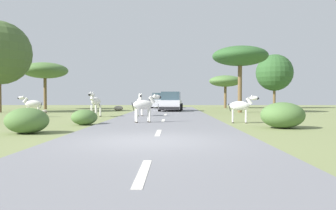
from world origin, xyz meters
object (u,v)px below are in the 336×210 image
(car_0, at_px, (171,102))
(tree_4, at_px, (45,71))
(tree_5, at_px, (274,73))
(rock_1, at_px, (45,112))
(tree_2, at_px, (240,57))
(tree_0, at_px, (225,81))
(rock_0, at_px, (118,108))
(zebra_3, at_px, (95,102))
(bush_4, at_px, (27,121))
(bush_2, at_px, (284,106))
(car_1, at_px, (160,101))
(zebra_2, at_px, (241,106))
(zebra_4, at_px, (32,104))
(bush_0, at_px, (84,117))
(zebra_0, at_px, (140,102))
(bush_3, at_px, (283,115))
(zebra_1, at_px, (144,105))

(car_0, xyz_separation_m, tree_4, (-13.62, 5.38, 3.31))
(tree_5, height_order, rock_1, tree_5)
(tree_2, relative_size, tree_4, 1.11)
(tree_0, distance_m, rock_1, 21.13)
(tree_2, height_order, tree_5, tree_5)
(tree_4, bearing_deg, rock_0, -26.00)
(zebra_3, bearing_deg, bush_4, 99.41)
(zebra_3, distance_m, bush_2, 20.12)
(car_0, distance_m, car_1, 8.39)
(zebra_2, bearing_deg, tree_4, -126.95)
(zebra_4, xyz_separation_m, bush_4, (3.90, -9.47, -0.39))
(car_1, bearing_deg, zebra_4, -112.67)
(zebra_3, height_order, bush_0, zebra_3)
(tree_2, bearing_deg, zebra_2, -101.29)
(zebra_3, distance_m, car_1, 17.22)
(zebra_0, relative_size, tree_2, 0.29)
(zebra_0, bearing_deg, tree_4, -57.95)
(car_1, distance_m, rock_0, 8.06)
(bush_0, xyz_separation_m, bush_3, (8.62, -1.45, 0.18))
(rock_0, bearing_deg, tree_0, 34.76)
(rock_1, bearing_deg, bush_0, -60.86)
(zebra_0, relative_size, zebra_1, 1.11)
(zebra_4, height_order, car_0, car_0)
(tree_4, height_order, bush_2, tree_4)
(zebra_2, height_order, zebra_3, zebra_3)
(zebra_1, bearing_deg, tree_5, 129.94)
(car_1, bearing_deg, zebra_2, -76.27)
(zebra_3, relative_size, tree_0, 0.45)
(zebra_1, distance_m, tree_0, 24.27)
(tree_0, bearing_deg, bush_4, -112.61)
(zebra_4, bearing_deg, tree_2, -78.24)
(rock_1, bearing_deg, tree_2, 5.83)
(zebra_0, xyz_separation_m, car_0, (2.01, 8.27, -0.11))
(tree_2, xyz_separation_m, bush_3, (-1.16, -14.22, -4.19))
(bush_2, bearing_deg, tree_2, -136.13)
(zebra_1, height_order, zebra_3, zebra_3)
(bush_3, xyz_separation_m, rock_0, (-9.67, 17.44, -0.30))
(bush_4, distance_m, rock_1, 15.56)
(tree_5, distance_m, bush_4, 32.50)
(car_1, distance_m, tree_0, 8.07)
(tree_2, xyz_separation_m, rock_0, (-10.83, 3.22, -4.49))
(zebra_0, bearing_deg, rock_0, -80.83)
(tree_0, height_order, rock_1, tree_0)
(zebra_0, height_order, tree_2, tree_2)
(rock_0, xyz_separation_m, rock_1, (-5.16, -4.86, -0.10))
(rock_0, bearing_deg, bush_4, -90.09)
(tree_0, distance_m, bush_2, 8.15)
(zebra_1, height_order, car_0, car_0)
(zebra_2, height_order, tree_5, tree_5)
(tree_2, bearing_deg, zebra_3, -148.91)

